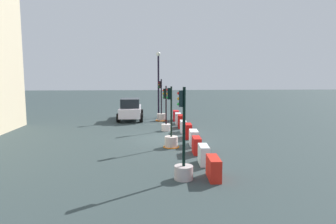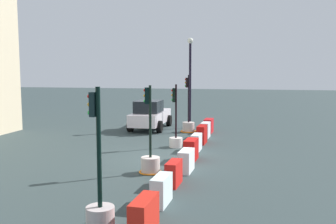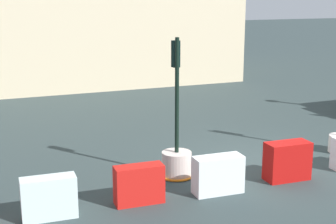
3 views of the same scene
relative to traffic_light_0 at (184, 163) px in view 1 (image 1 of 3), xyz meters
The scene contains 16 objects.
ground_plane 7.10m from the traffic_light_0, ahead, with size 120.00×120.00×0.00m, color #303E3F.
traffic_light_0 is the anchor object (origin of this frame).
traffic_light_1 4.84m from the traffic_light_0, ahead, with size 0.84×0.84×3.16m.
traffic_light_2 9.54m from the traffic_light_0, ahead, with size 0.64×0.64×3.03m.
traffic_light_3 14.06m from the traffic_light_0, ahead, with size 0.99×0.99×3.42m.
construction_barrier_0 1.10m from the traffic_light_0, 91.59° to the right, with size 1.17×0.45×0.79m.
construction_barrier_1 2.09m from the traffic_light_0, 30.82° to the right, with size 1.02×0.43×0.80m.
construction_barrier_2 3.71m from the traffic_light_0, 16.60° to the right, with size 0.99×0.41×0.78m.
construction_barrier_3 5.38m from the traffic_light_0, 12.70° to the right, with size 1.06×0.47×0.80m.
construction_barrier_4 7.13m from the traffic_light_0, ahead, with size 1.02×0.51×0.87m.
construction_barrier_5 8.97m from the traffic_light_0, ahead, with size 0.98×0.41×0.77m.
construction_barrier_6 10.71m from the traffic_light_0, ahead, with size 1.07×0.44×0.92m.
construction_barrier_7 12.44m from the traffic_light_0, ahead, with size 0.99×0.47×0.84m.
construction_barrier_8 14.13m from the traffic_light_0, ahead, with size 1.07×0.50×0.83m.
car_white_van 15.00m from the traffic_light_0, 10.39° to the left, with size 4.59×2.12×1.83m.
street_lamp_post 15.93m from the traffic_light_0, ahead, with size 0.36×0.36×5.72m.
Camera 1 is at (-17.38, 1.17, 3.70)m, focal length 31.96 mm.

